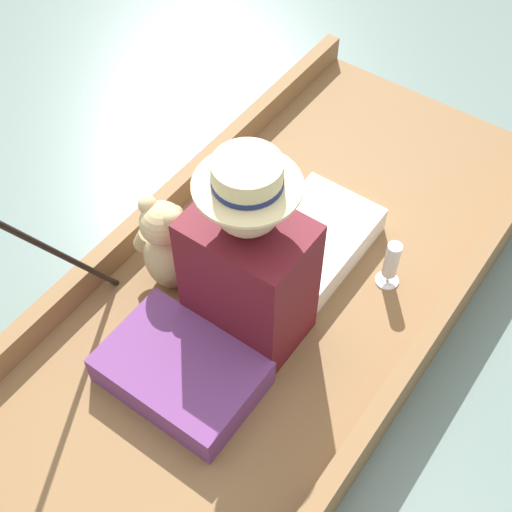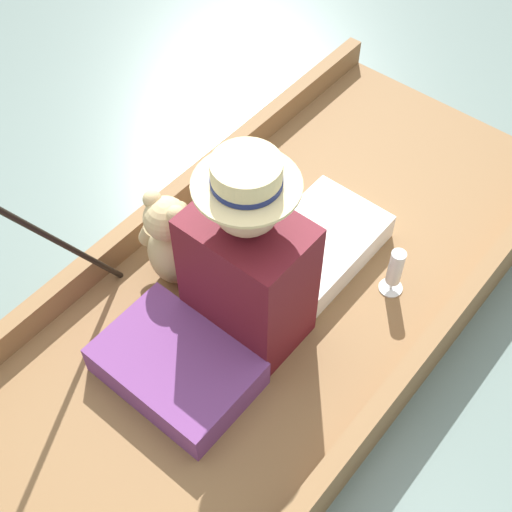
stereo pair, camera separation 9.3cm
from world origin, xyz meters
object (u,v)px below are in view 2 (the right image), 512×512
at_px(teddy_bear, 170,243).
at_px(walking_cane, 50,237).
at_px(seated_person, 266,259).
at_px(wine_glass, 395,270).

xyz_separation_m(teddy_bear, walking_cane, (-0.16, -0.33, 0.22)).
relative_size(seated_person, teddy_bear, 1.93).
xyz_separation_m(seated_person, wine_glass, (0.30, 0.35, -0.17)).
relative_size(teddy_bear, walking_cane, 0.58).
height_order(teddy_bear, wine_glass, teddy_bear).
relative_size(teddy_bear, wine_glass, 2.06).
xyz_separation_m(wine_glass, walking_cane, (-0.79, -0.79, 0.31)).
bearing_deg(walking_cane, teddy_bear, 65.00).
bearing_deg(teddy_bear, seated_person, 17.21).
bearing_deg(wine_glass, teddy_bear, -144.34).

